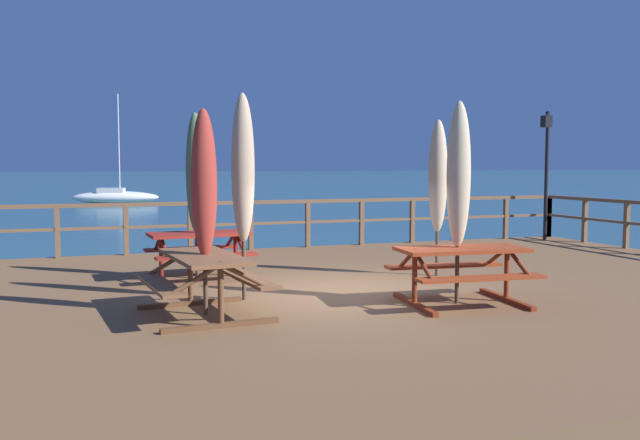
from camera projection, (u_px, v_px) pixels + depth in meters
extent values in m
plane|color=#2D5B6B|center=(339.00, 348.00, 10.16)|extent=(600.00, 600.00, 0.00)
cube|color=brown|center=(339.00, 320.00, 10.13)|extent=(16.29, 10.93, 0.86)
cube|color=brown|center=(251.00, 202.00, 14.99)|extent=(15.99, 0.09, 0.08)
cube|color=brown|center=(251.00, 224.00, 15.02)|extent=(15.99, 0.07, 0.06)
cube|color=brown|center=(57.00, 232.00, 13.67)|extent=(0.10, 0.10, 1.05)
cube|color=brown|center=(126.00, 230.00, 14.12)|extent=(0.10, 0.10, 1.05)
cube|color=brown|center=(190.00, 228.00, 14.58)|extent=(0.10, 0.10, 1.05)
cube|color=brown|center=(251.00, 226.00, 15.03)|extent=(0.10, 0.10, 1.05)
cube|color=brown|center=(308.00, 224.00, 15.48)|extent=(0.10, 0.10, 1.05)
cube|color=brown|center=(361.00, 223.00, 15.93)|extent=(0.10, 0.10, 1.05)
cube|color=brown|center=(412.00, 221.00, 16.39)|extent=(0.10, 0.10, 1.05)
cube|color=brown|center=(460.00, 219.00, 16.84)|extent=(0.10, 0.10, 1.05)
cube|color=brown|center=(506.00, 218.00, 17.29)|extent=(0.10, 0.10, 1.05)
cube|color=brown|center=(549.00, 217.00, 17.74)|extent=(0.10, 0.10, 1.05)
cube|color=brown|center=(627.00, 225.00, 15.25)|extent=(0.10, 0.10, 1.05)
cube|color=brown|center=(585.00, 221.00, 16.50)|extent=(0.10, 0.10, 1.05)
cube|color=brown|center=(549.00, 217.00, 17.74)|extent=(0.10, 0.10, 1.05)
cube|color=#993819|center=(462.00, 249.00, 9.12)|extent=(1.78, 0.93, 0.05)
cube|color=#993819|center=(481.00, 278.00, 8.60)|extent=(1.73, 0.45, 0.04)
cube|color=#993819|center=(444.00, 266.00, 9.68)|extent=(1.73, 0.45, 0.04)
cube|color=maroon|center=(414.00, 304.00, 9.01)|extent=(0.22, 1.40, 0.06)
cylinder|color=maroon|center=(415.00, 279.00, 8.98)|extent=(0.07, 0.07, 0.74)
cylinder|color=maroon|center=(423.00, 265.00, 8.70)|extent=(0.12, 0.63, 0.37)
cylinder|color=maroon|center=(407.00, 259.00, 9.24)|extent=(0.12, 0.63, 0.37)
cube|color=maroon|center=(506.00, 299.00, 9.34)|extent=(0.22, 1.40, 0.06)
cylinder|color=maroon|center=(507.00, 275.00, 9.31)|extent=(0.07, 0.07, 0.74)
cylinder|color=maroon|center=(518.00, 262.00, 9.03)|extent=(0.12, 0.63, 0.37)
cylinder|color=maroon|center=(497.00, 256.00, 9.57)|extent=(0.12, 0.63, 0.37)
cube|color=brown|center=(204.00, 257.00, 8.38)|extent=(0.91, 1.82, 0.05)
cube|color=brown|center=(247.00, 278.00, 8.64)|extent=(0.43, 1.78, 0.04)
cube|color=brown|center=(159.00, 284.00, 8.17)|extent=(0.43, 1.78, 0.04)
cube|color=brown|center=(221.00, 325.00, 7.81)|extent=(1.40, 0.20, 0.06)
cylinder|color=brown|center=(221.00, 296.00, 7.78)|extent=(0.07, 0.07, 0.74)
cylinder|color=brown|center=(244.00, 276.00, 7.88)|extent=(0.63, 0.11, 0.37)
cylinder|color=brown|center=(197.00, 279.00, 7.65)|extent=(0.63, 0.11, 0.37)
cube|color=brown|center=(191.00, 303.00, 9.07)|extent=(1.40, 0.20, 0.06)
cylinder|color=brown|center=(190.00, 278.00, 9.05)|extent=(0.07, 0.07, 0.74)
cylinder|color=brown|center=(211.00, 260.00, 9.15)|extent=(0.63, 0.11, 0.37)
cylinder|color=brown|center=(169.00, 263.00, 8.91)|extent=(0.63, 0.11, 0.37)
cube|color=maroon|center=(199.00, 234.00, 11.17)|extent=(1.64, 0.85, 0.05)
cube|color=maroon|center=(207.00, 256.00, 10.68)|extent=(1.61, 0.37, 0.04)
cube|color=maroon|center=(192.00, 248.00, 11.70)|extent=(1.61, 0.37, 0.04)
cube|color=maroon|center=(162.00, 279.00, 10.98)|extent=(0.16, 1.40, 0.06)
cylinder|color=maroon|center=(161.00, 258.00, 10.95)|extent=(0.07, 0.07, 0.74)
cylinder|color=maroon|center=(164.00, 247.00, 10.68)|extent=(0.09, 0.63, 0.37)
cylinder|color=maroon|center=(158.00, 243.00, 11.19)|extent=(0.09, 0.63, 0.37)
cube|color=maroon|center=(236.00, 274.00, 11.46)|extent=(0.16, 1.40, 0.06)
cylinder|color=maroon|center=(236.00, 254.00, 11.44)|extent=(0.07, 0.07, 0.74)
cylinder|color=maroon|center=(240.00, 243.00, 11.16)|extent=(0.09, 0.63, 0.37)
cylinder|color=maroon|center=(231.00, 240.00, 11.68)|extent=(0.09, 0.63, 0.37)
cylinder|color=#4C3828|center=(458.00, 209.00, 9.10)|extent=(0.06, 0.06, 2.57)
ellipsoid|color=#CCB793|center=(459.00, 175.00, 9.07)|extent=(0.32, 0.32, 1.96)
cylinder|color=#7A6E58|center=(458.00, 186.00, 9.08)|extent=(0.21, 0.21, 0.05)
cone|color=#4C3828|center=(460.00, 107.00, 9.00)|extent=(0.10, 0.10, 0.14)
cylinder|color=#4C3828|center=(204.00, 218.00, 8.40)|extent=(0.06, 0.06, 2.43)
ellipsoid|color=#A33328|center=(204.00, 184.00, 8.37)|extent=(0.32, 0.32, 1.84)
cylinder|color=maroon|center=(204.00, 195.00, 8.38)|extent=(0.21, 0.21, 0.05)
cone|color=#4C3828|center=(203.00, 114.00, 8.30)|extent=(0.10, 0.10, 0.14)
cylinder|color=#4C3828|center=(196.00, 201.00, 11.13)|extent=(0.06, 0.06, 2.58)
ellipsoid|color=#4C704C|center=(196.00, 173.00, 11.09)|extent=(0.32, 0.32, 1.96)
cylinder|color=#2D432D|center=(196.00, 182.00, 11.11)|extent=(0.21, 0.21, 0.05)
cone|color=#4C3828|center=(195.00, 117.00, 11.02)|extent=(0.10, 0.10, 0.14)
cylinder|color=#4C3828|center=(438.00, 202.00, 11.42)|extent=(0.06, 0.06, 2.49)
ellipsoid|color=#CCB793|center=(438.00, 176.00, 11.38)|extent=(0.32, 0.32, 1.89)
cylinder|color=#7A6E58|center=(438.00, 185.00, 11.40)|extent=(0.21, 0.21, 0.05)
cone|color=#4C3828|center=(439.00, 124.00, 11.31)|extent=(0.10, 0.10, 0.14)
cylinder|color=#4C3828|center=(243.00, 203.00, 9.34)|extent=(0.06, 0.06, 2.70)
ellipsoid|color=tan|center=(243.00, 168.00, 9.30)|extent=(0.32, 0.32, 2.05)
cylinder|color=#71614F|center=(243.00, 179.00, 9.31)|extent=(0.21, 0.21, 0.05)
cone|color=#4C3828|center=(242.00, 99.00, 9.22)|extent=(0.10, 0.10, 0.14)
cylinder|color=black|center=(546.00, 176.00, 16.95)|extent=(0.09, 0.09, 3.20)
cylinder|color=black|center=(547.00, 114.00, 16.58)|extent=(0.41, 0.45, 0.06)
cube|color=black|center=(546.00, 121.00, 16.34)|extent=(0.20, 0.20, 0.28)
sphere|color=#F4E08C|center=(546.00, 121.00, 16.34)|extent=(0.14, 0.14, 0.14)
ellipsoid|color=white|center=(116.00, 198.00, 48.09)|extent=(6.23, 3.11, 0.90)
cube|color=silver|center=(111.00, 191.00, 48.03)|extent=(2.01, 1.50, 0.36)
cylinder|color=silver|center=(119.00, 144.00, 47.82)|extent=(0.10, 0.10, 7.00)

